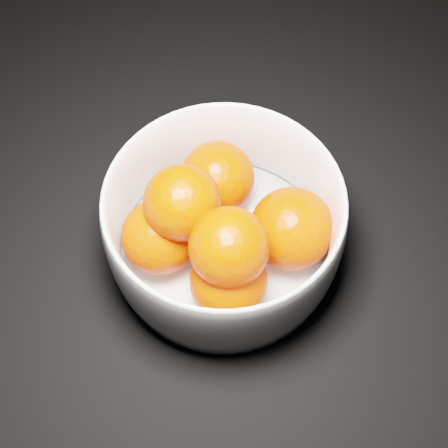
% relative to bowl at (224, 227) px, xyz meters
% --- Properties ---
extents(ground, '(3.00, 3.00, 0.00)m').
position_rel_bowl_xyz_m(ground, '(0.25, -0.09, -0.06)').
color(ground, black).
rests_on(ground, ground).
extents(bowl, '(0.24, 0.24, 0.12)m').
position_rel_bowl_xyz_m(bowl, '(0.00, 0.00, 0.00)').
color(bowl, silver).
rests_on(bowl, ground).
extents(orange_pile, '(0.21, 0.19, 0.13)m').
position_rel_bowl_xyz_m(orange_pile, '(0.00, -0.01, 0.01)').
color(orange_pile, '#EA3100').
rests_on(orange_pile, bowl).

